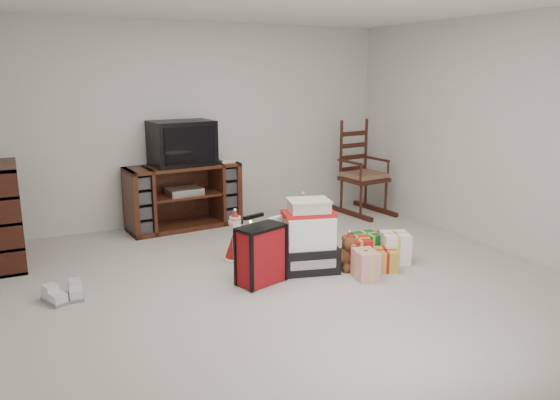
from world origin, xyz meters
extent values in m
cube|color=#BCB8AC|center=(0.00, 0.00, -0.01)|extent=(5.00, 5.00, 0.01)
cube|color=beige|center=(0.00, 2.50, 1.25)|extent=(5.00, 0.01, 2.50)
cube|color=beige|center=(0.00, -2.50, 1.25)|extent=(5.00, 0.01, 2.50)
cube|color=beige|center=(2.50, 0.00, 1.25)|extent=(0.01, 5.00, 2.50)
cube|color=#422112|center=(-0.36, 2.22, 0.39)|extent=(1.42, 0.61, 0.79)
cube|color=silver|center=(-0.36, 2.19, 0.47)|extent=(0.44, 0.33, 0.08)
cube|color=#38160F|center=(-2.33, 1.71, 0.51)|extent=(0.28, 0.84, 1.03)
cube|color=#38160F|center=(2.04, 1.83, 0.48)|extent=(0.59, 0.57, 0.05)
cube|color=brown|center=(2.04, 1.83, 0.54)|extent=(0.54, 0.52, 0.06)
cube|color=#38160F|center=(2.04, 2.06, 0.91)|extent=(0.45, 0.12, 0.81)
cube|color=#38160F|center=(2.04, 1.83, 0.03)|extent=(0.63, 0.93, 0.06)
cube|color=black|center=(0.30, 0.22, 0.12)|extent=(0.63, 0.52, 0.25)
cube|color=white|center=(0.30, 0.22, 0.40)|extent=(0.54, 0.46, 0.30)
cube|color=red|center=(0.30, 0.22, 0.58)|extent=(0.55, 0.38, 0.04)
cube|color=beige|center=(0.30, 0.22, 0.65)|extent=(0.43, 0.37, 0.10)
cube|color=maroon|center=(-0.26, 0.11, 0.28)|extent=(0.47, 0.34, 0.56)
cube|color=black|center=(-0.26, 0.21, 0.63)|extent=(0.22, 0.10, 0.03)
ellipsoid|color=brown|center=(0.68, 0.10, 0.11)|extent=(0.23, 0.20, 0.24)
sphere|color=brown|center=(0.68, 0.07, 0.26)|extent=(0.15, 0.15, 0.15)
cone|color=#9D1810|center=(0.64, 0.97, 0.20)|extent=(0.27, 0.27, 0.39)
sphere|color=beige|center=(0.64, 0.97, 0.44)|extent=(0.13, 0.13, 0.13)
cone|color=#9D1810|center=(0.64, 0.97, 0.54)|extent=(0.12, 0.12, 0.10)
cylinder|color=silver|center=(0.78, 0.86, 0.40)|extent=(0.02, 0.02, 0.12)
cone|color=#9D1810|center=(-0.23, 0.81, 0.18)|extent=(0.25, 0.25, 0.35)
sphere|color=beige|center=(-0.23, 0.81, 0.40)|extent=(0.12, 0.12, 0.12)
cone|color=#9D1810|center=(-0.23, 0.81, 0.49)|extent=(0.11, 0.11, 0.09)
cylinder|color=silver|center=(-0.10, 0.71, 0.36)|extent=(0.02, 0.02, 0.11)
cube|color=silver|center=(-2.01, 0.50, 0.05)|extent=(0.22, 0.31, 0.10)
cube|color=silver|center=(-1.83, 0.50, 0.05)|extent=(0.13, 0.29, 0.10)
cube|color=red|center=(0.80, 0.05, 0.12)|extent=(0.24, 0.24, 0.24)
cube|color=#175E29|center=(0.99, 0.28, 0.12)|extent=(0.24, 0.24, 0.24)
cube|color=gold|center=(1.03, -0.09, 0.12)|extent=(0.24, 0.24, 0.24)
cube|color=white|center=(0.75, -0.28, 0.12)|extent=(0.24, 0.24, 0.24)
cube|color=white|center=(1.22, 0.10, 0.12)|extent=(0.24, 0.24, 0.24)
cube|color=maroon|center=(1.17, 0.47, 0.12)|extent=(0.24, 0.24, 0.24)
cube|color=black|center=(-0.35, 2.24, 1.06)|extent=(0.78, 0.58, 0.54)
cube|color=black|center=(-0.35, 1.97, 1.06)|extent=(0.62, 0.08, 0.43)
camera|label=1|loc=(-2.17, -4.22, 1.92)|focal=35.00mm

